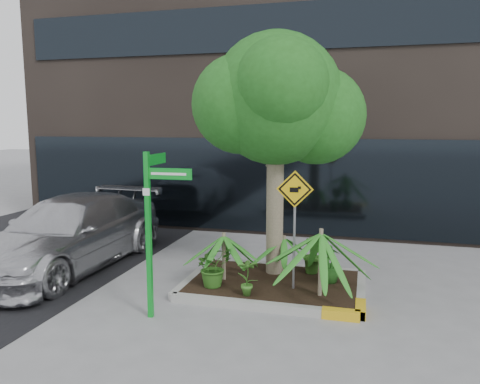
% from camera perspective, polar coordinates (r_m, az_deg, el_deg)
% --- Properties ---
extents(ground, '(80.00, 80.00, 0.00)m').
position_cam_1_polar(ground, '(8.83, 2.46, -12.20)').
color(ground, gray).
rests_on(ground, ground).
extents(planter, '(3.35, 2.36, 0.15)m').
position_cam_1_polar(planter, '(9.00, 4.32, -11.12)').
color(planter, '#9E9E99').
rests_on(planter, ground).
extents(tree, '(3.25, 2.88, 4.87)m').
position_cam_1_polar(tree, '(9.09, 4.43, 11.24)').
color(tree, gray).
rests_on(tree, ground).
extents(palm_front, '(1.33, 1.33, 1.47)m').
position_cam_1_polar(palm_front, '(8.09, 9.88, -4.95)').
color(palm_front, gray).
rests_on(palm_front, ground).
extents(palm_left, '(1.02, 1.02, 1.14)m').
position_cam_1_polar(palm_left, '(8.85, -1.99, -5.36)').
color(palm_left, gray).
rests_on(palm_left, ground).
extents(palm_back, '(0.84, 0.84, 0.94)m').
position_cam_1_polar(palm_back, '(9.33, 5.40, -5.63)').
color(palm_back, gray).
rests_on(palm_back, ground).
extents(parked_car, '(2.38, 5.32, 1.52)m').
position_cam_1_polar(parked_car, '(10.77, -20.05, -4.71)').
color(parked_car, silver).
rests_on(parked_car, ground).
extents(shrub_a, '(0.94, 0.94, 0.74)m').
position_cam_1_polar(shrub_a, '(8.63, -3.26, -9.05)').
color(shrub_a, '#2B601B').
rests_on(shrub_a, planter).
extents(shrub_b, '(0.59, 0.59, 0.76)m').
position_cam_1_polar(shrub_b, '(8.99, 10.81, -8.41)').
color(shrub_b, '#25631D').
rests_on(shrub_b, planter).
extents(shrub_c, '(0.45, 0.45, 0.67)m').
position_cam_1_polar(shrub_c, '(8.18, 0.93, -10.28)').
color(shrub_c, '#3A7624').
rests_on(shrub_c, planter).
extents(shrub_d, '(0.60, 0.60, 0.78)m').
position_cam_1_polar(shrub_d, '(9.40, 8.96, -7.53)').
color(shrub_d, '#2E631C').
rests_on(shrub_d, planter).
extents(street_sign_post, '(0.79, 0.78, 2.67)m').
position_cam_1_polar(street_sign_post, '(7.50, -10.62, -2.92)').
color(street_sign_post, '#0E9C26').
rests_on(street_sign_post, ground).
extents(cattle_sign, '(0.66, 0.11, 2.14)m').
position_cam_1_polar(cattle_sign, '(8.31, 6.67, -2.14)').
color(cattle_sign, slate).
rests_on(cattle_sign, ground).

